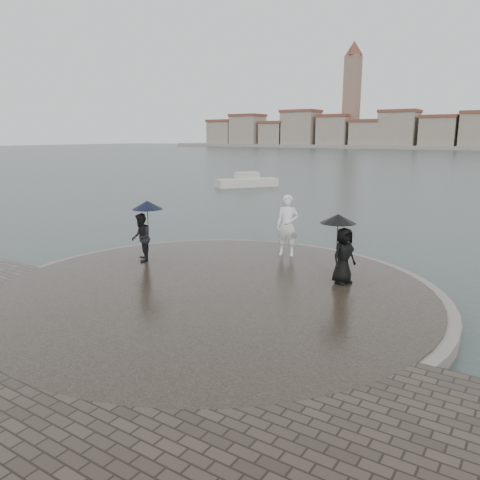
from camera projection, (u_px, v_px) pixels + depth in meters
The scene contains 7 objects.
ground at pixel (119, 345), 10.18m from camera, with size 400.00×400.00×0.00m, color #2B3835.
kerb_ring at pixel (214, 294), 13.00m from camera, with size 12.50×12.50×0.32m, color gray.
quay_tip at pixel (214, 293), 13.00m from camera, with size 11.90×11.90×0.36m, color #2D261E.
statue at pixel (287, 225), 16.16m from camera, with size 0.77×0.51×2.12m, color white.
visitor_left at pixel (143, 229), 15.36m from camera, with size 1.26×1.11×2.04m.
visitor_right at pixel (342, 244), 13.12m from camera, with size 1.15×1.08×1.95m.
boats at pixel (416, 184), 40.12m from camera, with size 30.71×18.56×1.50m.
Camera 1 is at (7.37, -6.45, 4.46)m, focal length 35.00 mm.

